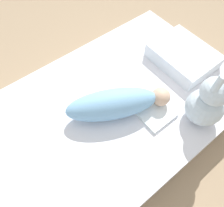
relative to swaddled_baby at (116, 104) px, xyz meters
The scene contains 6 objects.
ground_plane 0.30m from the swaddled_baby, 108.45° to the right, with size 12.00×12.00×0.00m, color #9E8466.
bed_mattress 0.20m from the swaddled_baby, 108.45° to the right, with size 1.50×0.97×0.22m.
burp_cloth 0.22m from the swaddled_baby, 139.41° to the left, with size 0.18×0.19×0.02m.
swaddled_baby is the anchor object (origin of this frame).
pillow 0.56m from the swaddled_baby, behind, with size 0.30×0.38×0.09m.
bunny_plush 0.45m from the swaddled_baby, 138.06° to the left, with size 0.19×0.19×0.37m.
Camera 1 is at (0.40, 0.50, 1.26)m, focal length 35.00 mm.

